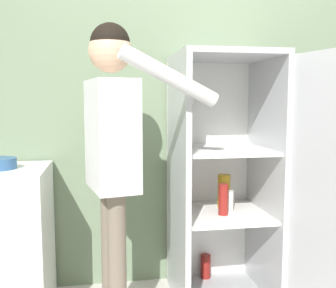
# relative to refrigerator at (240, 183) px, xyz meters

# --- Properties ---
(wall_back) EXTENTS (7.00, 0.06, 2.55)m
(wall_back) POSITION_rel_refrigerator_xyz_m (-0.28, 0.46, 0.46)
(wall_back) COLOR gray
(wall_back) RESTS_ON ground_plane
(refrigerator) EXTENTS (0.84, 1.26, 1.64)m
(refrigerator) POSITION_rel_refrigerator_xyz_m (0.00, 0.00, 0.00)
(refrigerator) COLOR #B7BABC
(refrigerator) RESTS_ON ground_plane
(person) EXTENTS (0.73, 0.52, 1.75)m
(person) POSITION_rel_refrigerator_xyz_m (-0.82, -0.20, 0.33)
(person) COLOR #726656
(person) RESTS_ON ground_plane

